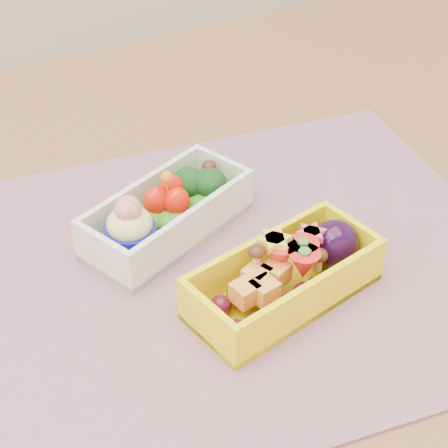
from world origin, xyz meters
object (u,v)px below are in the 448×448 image
placemat (219,268)px  bento_white (167,213)px  table (198,335)px  bento_yellow (288,275)px

placemat → bento_white: bento_white is taller
table → bento_yellow: (0.04, -0.08, 0.12)m
table → bento_white: 0.13m
placemat → bento_white: 0.07m
placemat → table: bearing=104.0°
table → bento_white: (-0.01, 0.03, 0.12)m
table → placemat: (0.01, -0.03, 0.10)m
bento_yellow → table: bearing=103.2°
table → bento_yellow: 0.15m
bento_yellow → placemat: bearing=107.6°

